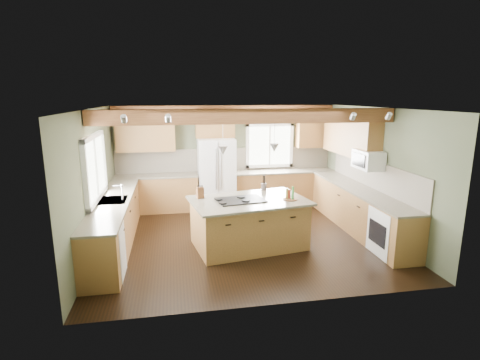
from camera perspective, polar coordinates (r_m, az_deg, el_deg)
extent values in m
plane|color=black|center=(7.69, 0.60, -8.86)|extent=(5.60, 5.60, 0.00)
plane|color=silver|center=(7.15, 0.65, 10.88)|extent=(5.60, 5.60, 0.00)
plane|color=#49523A|center=(9.74, -2.14, 3.69)|extent=(5.60, 0.00, 5.60)
plane|color=#49523A|center=(7.33, -21.40, -0.21)|extent=(0.00, 5.00, 5.00)
plane|color=#49523A|center=(8.30, 19.99, 1.33)|extent=(0.00, 5.00, 5.00)
cube|color=#522817|center=(6.79, 1.26, 9.68)|extent=(5.55, 0.26, 0.26)
cube|color=#522817|center=(9.52, -2.11, 10.99)|extent=(5.55, 0.20, 0.10)
cube|color=brown|center=(9.74, -2.12, 3.16)|extent=(5.58, 0.03, 0.58)
cube|color=brown|center=(8.35, 19.68, 0.79)|extent=(0.03, 3.70, 0.58)
cube|color=brown|center=(9.54, -12.55, -2.08)|extent=(2.02, 0.60, 0.88)
cube|color=#464033|center=(9.43, -12.68, 0.62)|extent=(2.06, 0.64, 0.04)
cube|color=brown|center=(9.94, 6.69, -1.26)|extent=(2.62, 0.60, 0.88)
cube|color=#464033|center=(9.84, 6.75, 1.34)|extent=(2.66, 0.64, 0.04)
cube|color=brown|center=(7.56, -18.55, -6.41)|extent=(0.60, 3.70, 0.88)
cube|color=#464033|center=(7.42, -18.81, -3.05)|extent=(0.64, 3.74, 0.04)
cube|color=brown|center=(8.40, 17.60, -4.42)|extent=(0.60, 3.70, 0.88)
cube|color=#464033|center=(8.28, 17.81, -1.38)|extent=(0.64, 3.74, 0.04)
cube|color=brown|center=(9.41, -14.19, 6.99)|extent=(1.40, 0.35, 0.90)
cube|color=brown|center=(9.43, -3.85, 8.58)|extent=(0.96, 0.35, 0.70)
cube|color=brown|center=(8.90, 16.44, 6.55)|extent=(0.35, 2.20, 0.90)
cube|color=brown|center=(10.07, 11.16, 7.49)|extent=(0.90, 0.35, 0.90)
cube|color=white|center=(7.33, -21.33, 1.78)|extent=(0.04, 1.60, 1.05)
cube|color=white|center=(9.91, 4.49, 5.28)|extent=(1.10, 0.04, 1.00)
cube|color=#262628|center=(7.42, -18.81, -3.01)|extent=(0.50, 0.65, 0.03)
cylinder|color=#B2B2B7|center=(7.36, -17.50, -1.88)|extent=(0.02, 0.02, 0.28)
cube|color=white|center=(6.36, -20.10, -10.29)|extent=(0.60, 0.60, 0.84)
cube|color=white|center=(7.34, 22.22, -7.37)|extent=(0.60, 0.72, 0.84)
cube|color=white|center=(8.10, 18.95, 2.95)|extent=(0.40, 0.70, 0.38)
cone|color=#B2B2B7|center=(6.69, -2.61, 4.54)|extent=(0.18, 0.18, 0.16)
cone|color=#B2B2B7|center=(7.04, 5.23, 4.91)|extent=(0.18, 0.18, 0.16)
cube|color=silver|center=(9.40, -3.60, 0.87)|extent=(0.90, 0.74, 1.80)
cube|color=brown|center=(7.19, 1.35, -6.69)|extent=(2.18, 1.54, 0.88)
cube|color=#464033|center=(7.05, 1.37, -3.17)|extent=(2.33, 1.69, 0.04)
cube|color=black|center=(6.99, 0.09, -3.06)|extent=(0.95, 0.71, 0.02)
cube|color=brown|center=(7.16, -6.09, -1.95)|extent=(0.15, 0.12, 0.21)
cylinder|color=#473D39|center=(7.74, 3.66, -1.05)|extent=(0.13, 0.13, 0.14)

